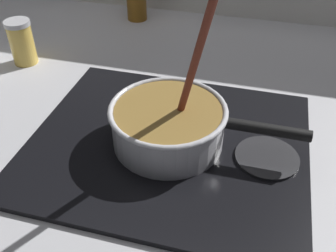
{
  "coord_description": "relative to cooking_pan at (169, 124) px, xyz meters",
  "views": [
    {
      "loc": [
        0.17,
        -0.5,
        0.52
      ],
      "look_at": [
        0.02,
        0.07,
        0.05
      ],
      "focal_mm": 41.02,
      "sensor_mm": 36.0,
      "label": 1
    }
  ],
  "objects": [
    {
      "name": "condiment_jar",
      "position": [
        -0.47,
        0.24,
        0.0
      ],
      "size": [
        0.07,
        0.07,
        0.12
      ],
      "color": "gold",
      "rests_on": "ground"
    },
    {
      "name": "cooking_pan",
      "position": [
        0.0,
        0.0,
        0.0
      ],
      "size": [
        0.38,
        0.23,
        0.35
      ],
      "color": "silver",
      "rests_on": "hob_plate"
    },
    {
      "name": "hob_plate",
      "position": [
        -0.0,
        -0.0,
        -0.05
      ],
      "size": [
        0.56,
        0.48,
        0.01
      ],
      "primitive_type": "cube",
      "color": "black",
      "rests_on": "ground"
    },
    {
      "name": "spare_burner",
      "position": [
        0.2,
        -0.0,
        -0.04
      ],
      "size": [
        0.12,
        0.12,
        0.01
      ],
      "primitive_type": "cylinder",
      "color": "#262628",
      "rests_on": "hob_plate"
    },
    {
      "name": "burner_ring",
      "position": [
        -0.0,
        -0.0,
        -0.04
      ],
      "size": [
        0.18,
        0.18,
        0.01
      ],
      "primitive_type": "torus",
      "color": "#592D0C",
      "rests_on": "hob_plate"
    },
    {
      "name": "ground",
      "position": [
        -0.02,
        -0.07,
        -0.08
      ],
      "size": [
        2.4,
        1.6,
        0.04
      ],
      "primitive_type": "cube",
      "color": "#B7B7BC"
    }
  ]
}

